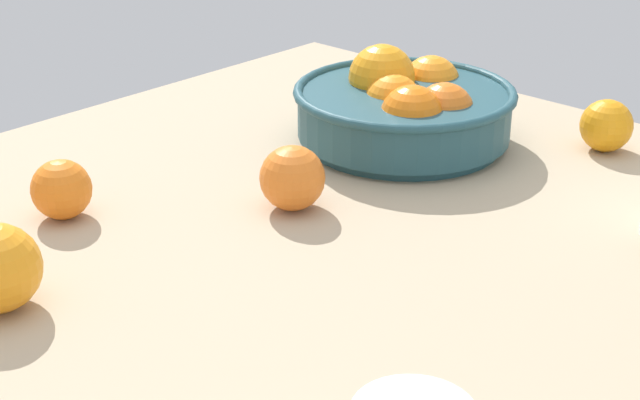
{
  "coord_description": "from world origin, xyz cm",
  "views": [
    {
      "loc": [
        -61.95,
        -57.8,
        45.03
      ],
      "look_at": [
        -2.37,
        -2.67,
        7.64
      ],
      "focal_mm": 54.25,
      "sensor_mm": 36.0,
      "label": 1
    }
  ],
  "objects_px": {
    "loose_orange_0": "(606,126)",
    "loose_orange_3": "(292,178)",
    "fruit_bowl": "(406,108)",
    "loose_orange_2": "(61,189)"
  },
  "relations": [
    {
      "from": "loose_orange_2",
      "to": "loose_orange_3",
      "type": "bearing_deg",
      "value": -42.0
    },
    {
      "from": "loose_orange_3",
      "to": "loose_orange_0",
      "type": "bearing_deg",
      "value": -23.34
    },
    {
      "from": "fruit_bowl",
      "to": "loose_orange_3",
      "type": "distance_m",
      "value": 0.24
    },
    {
      "from": "fruit_bowl",
      "to": "loose_orange_3",
      "type": "height_order",
      "value": "fruit_bowl"
    },
    {
      "from": "loose_orange_2",
      "to": "loose_orange_3",
      "type": "relative_size",
      "value": 0.9
    },
    {
      "from": "fruit_bowl",
      "to": "loose_orange_0",
      "type": "relative_size",
      "value": 4.26
    },
    {
      "from": "loose_orange_0",
      "to": "loose_orange_3",
      "type": "xyz_separation_m",
      "value": [
        -0.39,
        0.17,
        0.0
      ]
    },
    {
      "from": "loose_orange_2",
      "to": "loose_orange_3",
      "type": "height_order",
      "value": "loose_orange_3"
    },
    {
      "from": "fruit_bowl",
      "to": "loose_orange_0",
      "type": "xyz_separation_m",
      "value": [
        0.15,
        -0.2,
        -0.01
      ]
    },
    {
      "from": "loose_orange_0",
      "to": "loose_orange_2",
      "type": "bearing_deg",
      "value": 149.81
    }
  ]
}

